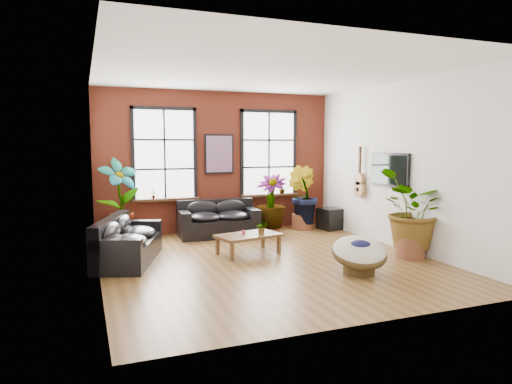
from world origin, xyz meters
TOP-DOWN VIEW (x-y plane):
  - room at (0.00, 0.15)m, footprint 6.04×6.54m
  - sofa_back at (-0.21, 2.61)m, footprint 1.92×1.02m
  - sofa_left at (-2.49, 0.91)m, footprint 1.50×2.27m
  - coffee_table at (-0.15, 0.65)m, footprint 1.37×0.97m
  - papasan_chair at (1.12, -1.36)m, footprint 1.15×1.15m
  - poster at (0.00, 3.18)m, footprint 0.74×0.06m
  - tv_wall_unit at (2.93, 0.60)m, footprint 0.13×1.86m
  - media_box at (2.82, 2.41)m, footprint 0.74×0.65m
  - pot_back_left at (-2.44, 2.79)m, footprint 0.60×0.60m
  - pot_back_right at (2.08, 2.66)m, footprint 0.66×0.66m
  - pot_right_wall at (2.68, -0.76)m, footprint 0.73×0.73m
  - pot_mid at (1.09, 2.46)m, footprint 0.55×0.55m
  - floor_plant_back_left at (-2.44, 2.76)m, footprint 1.09×0.93m
  - floor_plant_back_right at (2.07, 2.68)m, footprint 0.93×1.02m
  - floor_plant_right_wall at (2.72, -0.77)m, footprint 1.85×1.83m
  - floor_plant_mid at (1.10, 2.45)m, footprint 1.03×1.03m
  - table_plant at (0.10, 0.55)m, footprint 0.25×0.23m
  - sill_plant_left at (-1.65, 3.13)m, footprint 0.17×0.17m
  - sill_plant_right at (1.70, 3.13)m, footprint 0.19×0.19m

SIDE VIEW (x-z plane):
  - pot_mid at x=1.09m, z-range 0.00..0.34m
  - pot_back_left at x=-2.44m, z-range 0.00..0.40m
  - pot_back_right at x=2.08m, z-range 0.00..0.40m
  - pot_right_wall at x=2.68m, z-range 0.00..0.42m
  - media_box at x=2.82m, z-range 0.00..0.55m
  - coffee_table at x=-0.15m, z-range 0.11..0.59m
  - papasan_chair at x=1.12m, z-range 0.01..0.70m
  - sofa_left at x=-2.49m, z-range -0.04..0.79m
  - sofa_back at x=-0.21m, z-range -0.04..0.82m
  - table_plant at x=0.10m, z-range 0.40..0.66m
  - floor_plant_mid at x=1.10m, z-range 0.14..1.45m
  - floor_plant_back_right at x=2.07m, z-range 0.15..1.65m
  - floor_plant_right_wall at x=2.72m, z-range 0.16..1.72m
  - floor_plant_back_left at x=-2.44m, z-range 0.15..1.90m
  - sill_plant_left at x=-1.65m, z-range 0.90..1.17m
  - sill_plant_right at x=1.70m, z-range 0.90..1.17m
  - tv_wall_unit at x=2.93m, z-range 0.94..2.14m
  - room at x=0.00m, z-range -0.02..3.52m
  - poster at x=0.00m, z-range 1.46..2.44m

